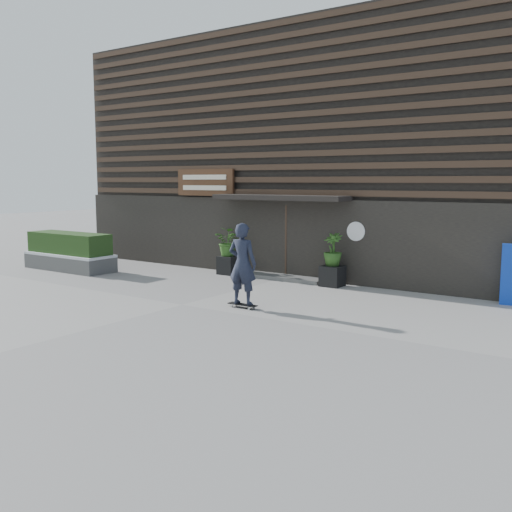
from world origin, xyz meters
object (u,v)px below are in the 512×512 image
Objects in this scene: raised_bed at (70,262)px; skateboarder at (242,264)px; planter_pot_right at (332,276)px; planter_pot_left at (229,265)px.

raised_bed is 1.69× the size of skateboarder.
planter_pot_right is at bearing 83.25° from skateboarder.
skateboarder is at bearing -48.90° from planter_pot_left.
planter_pot_right is 0.17× the size of raised_bed.
planter_pot_left is 3.80m from planter_pot_right.
skateboarder is at bearing -96.75° from planter_pot_right.
raised_bed is at bearing -155.08° from planter_pot_left.
planter_pot_left and planter_pot_right have the same top height.
skateboarder reaches higher than raised_bed.
raised_bed is (-8.91, -2.38, -0.05)m from planter_pot_right.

